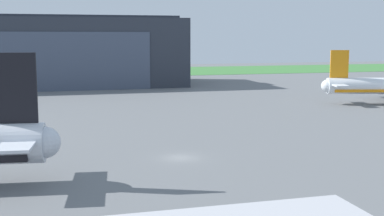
% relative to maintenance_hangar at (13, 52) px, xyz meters
% --- Properties ---
extents(ground_plane, '(440.00, 440.00, 0.00)m').
position_rel_maintenance_hangar_xyz_m(ground_plane, '(27.57, -105.60, -10.73)').
color(ground_plane, slate).
extents(grass_field_strip, '(440.00, 56.00, 0.08)m').
position_rel_maintenance_hangar_xyz_m(grass_field_strip, '(27.57, 57.97, -10.69)').
color(grass_field_strip, '#407E3C').
rests_on(grass_field_strip, ground_plane).
extents(maintenance_hangar, '(104.99, 35.86, 22.38)m').
position_rel_maintenance_hangar_xyz_m(maintenance_hangar, '(0.00, 0.00, 0.00)').
color(maintenance_hangar, '#2D333D').
rests_on(maintenance_hangar, ground_plane).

